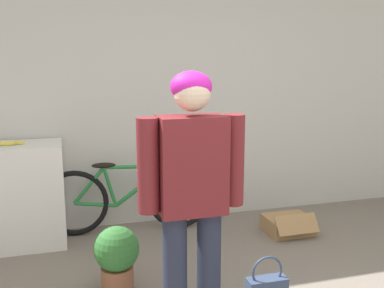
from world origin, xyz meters
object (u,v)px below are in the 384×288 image
at_px(person, 192,186).
at_px(banana, 6,143).
at_px(bicycle, 128,198).
at_px(potted_plant, 117,257).
at_px(cardboard_box, 288,225).

height_order(person, banana, person).
bearing_deg(bicycle, potted_plant, -97.29).
xyz_separation_m(bicycle, banana, (-1.02, -0.07, 0.59)).
bearing_deg(person, potted_plant, 124.89).
bearing_deg(banana, cardboard_box, -8.73).
bearing_deg(person, banana, 125.83).
distance_m(bicycle, banana, 1.18).
relative_size(banana, cardboard_box, 0.72).
height_order(person, potted_plant, person).
xyz_separation_m(cardboard_box, potted_plant, (-1.69, -0.68, 0.20)).
height_order(cardboard_box, potted_plant, potted_plant).
xyz_separation_m(person, bicycle, (-0.14, 1.67, -0.58)).
xyz_separation_m(person, potted_plant, (-0.38, 0.55, -0.64)).
relative_size(person, potted_plant, 3.16).
xyz_separation_m(bicycle, potted_plant, (-0.24, -1.13, -0.06)).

